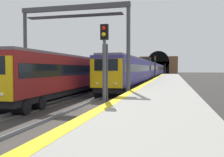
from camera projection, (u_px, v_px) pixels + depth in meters
ground_plane at (97, 105)px, 17.36m from camera, size 320.00×320.00×0.00m
platform_right at (161, 100)px, 16.27m from camera, size 112.00×4.37×1.08m
platform_right_edge_strip at (132, 91)px, 16.72m from camera, size 112.00×0.50×0.01m
track_main_line at (97, 105)px, 17.36m from camera, size 160.00×3.19×0.21m
track_adjacent_line at (43, 103)px, 18.38m from camera, size 160.00×2.75×0.21m
train_main_approaching at (151, 70)px, 58.98m from camera, size 80.42×3.17×4.83m
train_adjacent_platform at (113, 71)px, 39.93m from camera, size 56.41×3.32×4.66m
railway_signal_near at (105, 64)px, 12.11m from camera, size 0.39×0.38×4.77m
railway_signal_mid at (155, 66)px, 46.30m from camera, size 0.39×0.38×5.06m
railway_signal_far at (165, 68)px, 106.90m from camera, size 0.39×0.38×4.85m
overhead_signal_gantry at (74, 30)px, 18.53m from camera, size 0.70×8.61×7.36m
tunnel_portal at (158, 65)px, 127.26m from camera, size 2.26×19.48×11.69m
catenary_mast_near at (121, 65)px, 80.42m from camera, size 0.22×2.22×7.32m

